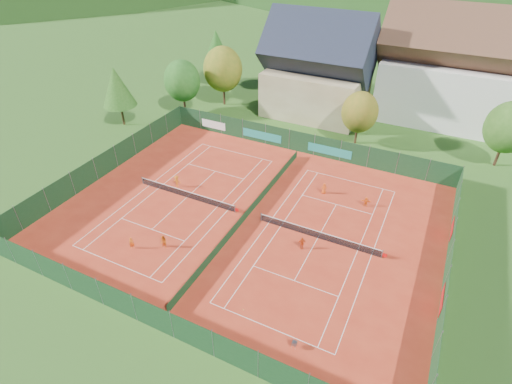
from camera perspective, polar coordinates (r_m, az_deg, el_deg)
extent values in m
plane|color=#29541A|center=(43.56, -1.17, -3.53)|extent=(600.00, 600.00, 0.00)
cube|color=#B52F1A|center=(43.54, -1.17, -3.50)|extent=(40.00, 32.00, 0.01)
cube|color=white|center=(55.43, -2.88, 5.67)|extent=(10.97, 0.06, 0.00)
cube|color=white|center=(40.49, -19.51, -9.55)|extent=(10.97, 0.06, 0.00)
cube|color=white|center=(50.07, -15.01, 0.89)|extent=(0.06, 23.77, 0.00)
cube|color=white|center=(44.52, -4.05, -2.60)|extent=(0.06, 23.77, 0.00)
cube|color=white|center=(49.28, -13.78, 0.50)|extent=(0.06, 23.77, 0.00)
cube|color=white|center=(45.11, -5.56, -2.12)|extent=(0.06, 23.77, 0.00)
cube|color=white|center=(51.40, -5.83, 2.97)|extent=(8.23, 0.06, 0.00)
cube|color=white|center=(43.24, -14.66, -5.18)|extent=(8.23, 0.06, 0.00)
cube|color=white|center=(47.06, -9.86, -0.75)|extent=(0.06, 12.80, 0.00)
cube|color=white|center=(50.62, 13.20, 1.59)|extent=(10.97, 0.06, 0.00)
cube|color=white|center=(33.61, 1.80, -18.73)|extent=(10.97, 0.06, 0.00)
cube|color=white|center=(42.68, 1.84, -4.43)|extent=(0.06, 23.77, 0.00)
cube|color=white|center=(40.59, 16.19, -8.63)|extent=(0.06, 23.77, 0.00)
cube|color=white|center=(42.27, 3.53, -4.95)|extent=(0.06, 23.77, 0.00)
cube|color=white|center=(40.70, 14.32, -8.11)|extent=(0.06, 23.77, 0.00)
cube|color=white|center=(46.17, 11.40, -1.75)|extent=(8.23, 0.06, 0.00)
cube|color=white|center=(36.87, 5.48, -12.49)|extent=(8.23, 0.06, 0.00)
cube|color=white|center=(41.29, 8.80, -6.53)|extent=(0.06, 12.80, 0.00)
cylinder|color=#59595B|center=(50.35, -15.90, 1.61)|extent=(0.10, 0.10, 1.02)
cylinder|color=#59595B|center=(43.85, -3.04, -2.41)|extent=(0.10, 0.10, 1.02)
cube|color=black|center=(46.81, -9.91, -0.31)|extent=(12.80, 0.02, 0.86)
cube|color=white|center=(46.56, -9.96, 0.12)|extent=(12.80, 0.04, 0.06)
cube|color=red|center=(43.78, -2.75, -2.56)|extent=(0.40, 0.04, 0.40)
cylinder|color=#59595B|center=(42.67, 0.73, -3.57)|extent=(0.10, 0.10, 1.02)
cylinder|color=#59595B|center=(40.22, 17.58, -8.45)|extent=(0.10, 0.10, 1.02)
cube|color=black|center=(41.00, 8.86, -6.06)|extent=(12.80, 0.02, 0.86)
cube|color=white|center=(40.72, 8.91, -5.60)|extent=(12.80, 0.04, 0.06)
cube|color=red|center=(40.25, 17.91, -8.61)|extent=(0.40, 0.04, 0.40)
cube|color=#123419|center=(43.24, -1.18, -2.99)|extent=(0.03, 28.80, 1.00)
cube|color=#13351A|center=(55.12, 6.53, 7.06)|extent=(40.00, 0.04, 3.00)
cube|color=teal|center=(57.23, 0.83, 8.06)|extent=(6.00, 0.03, 1.20)
cube|color=teal|center=(54.19, 10.45, 5.81)|extent=(6.00, 0.03, 1.20)
cube|color=silver|center=(60.75, -6.08, 9.53)|extent=(4.00, 0.03, 1.20)
cube|color=#133419|center=(33.30, -14.53, -16.84)|extent=(40.00, 0.04, 3.00)
cube|color=#123319|center=(53.43, -20.66, 3.92)|extent=(0.04, 32.00, 3.00)
cube|color=#163C1C|center=(39.75, 25.74, -9.45)|extent=(0.04, 32.00, 3.00)
cube|color=#B21414|center=(37.01, 25.02, -13.77)|extent=(0.03, 3.00, 1.20)
cube|color=#B21414|center=(44.64, 26.20, -4.73)|extent=(0.03, 3.00, 1.20)
cube|color=#CBBB8F|center=(67.32, 8.59, 14.07)|extent=(15.00, 12.00, 7.00)
cube|color=#1E2333|center=(65.33, 9.10, 19.39)|extent=(16.20, 12.00, 12.00)
cube|color=silver|center=(69.90, 25.58, 12.75)|extent=(20.00, 11.00, 9.00)
cube|color=brown|center=(67.90, 27.18, 18.34)|extent=(21.60, 11.00, 11.00)
cylinder|color=#492C1A|center=(67.92, -10.16, 12.19)|extent=(0.36, 0.36, 2.80)
ellipsoid|color=#215F1B|center=(66.52, -10.52, 15.37)|extent=(5.72, 5.72, 6.58)
cylinder|color=#4A2C1A|center=(70.39, -4.58, 13.60)|extent=(0.36, 0.36, 3.15)
ellipsoid|color=olive|center=(68.89, -4.76, 17.09)|extent=(6.44, 6.44, 7.40)
cylinder|color=#462A19|center=(79.70, -5.46, 16.27)|extent=(0.36, 0.36, 3.50)
cone|color=#1E5819|center=(78.25, -5.68, 19.74)|extent=(5.60, 5.60, 6.50)
cylinder|color=#472F19|center=(59.05, 14.11, 7.89)|extent=(0.36, 0.36, 2.45)
ellipsoid|color=olive|center=(57.60, 14.61, 10.98)|extent=(5.01, 5.01, 5.76)
cylinder|color=#402717|center=(60.47, 31.25, 4.45)|extent=(0.36, 0.36, 2.80)
ellipsoid|color=#2E5E1B|center=(58.88, 32.42, 7.78)|extent=(5.72, 5.72, 6.58)
cylinder|color=#443018|center=(66.01, -18.54, 10.39)|extent=(0.36, 0.36, 3.15)
cone|color=#285B1A|center=(64.41, -19.29, 14.02)|extent=(5.04, 5.04, 5.85)
ellipsoid|color=black|center=(337.42, 26.43, 19.76)|extent=(440.00, 440.00, 242.00)
ellipsoid|color=black|center=(309.46, -25.89, 20.07)|extent=(340.00, 340.00, 204.00)
cylinder|color=slate|center=(32.30, 5.12, -20.97)|extent=(0.02, 0.02, 0.80)
cylinder|color=slate|center=(32.25, 5.65, -21.15)|extent=(0.02, 0.02, 0.80)
cylinder|color=slate|center=(32.46, 5.33, -20.57)|extent=(0.02, 0.02, 0.80)
cylinder|color=slate|center=(32.41, 5.86, -20.74)|extent=(0.02, 0.02, 0.80)
cube|color=slate|center=(32.23, 5.50, -20.70)|extent=(0.34, 0.34, 0.30)
ellipsoid|color=#CCD833|center=(32.20, 5.51, -20.67)|extent=(0.28, 0.28, 0.16)
sphere|color=#CCD833|center=(42.55, -17.40, -6.47)|extent=(0.07, 0.07, 0.07)
sphere|color=#CCD833|center=(34.61, -1.83, -16.48)|extent=(0.07, 0.07, 0.07)
sphere|color=#CCD833|center=(46.18, 6.16, -1.13)|extent=(0.07, 0.07, 0.07)
imported|color=orange|center=(41.12, -17.33, -6.97)|extent=(0.57, 0.57, 1.33)
imported|color=orange|center=(40.36, -13.06, -6.95)|extent=(0.74, 0.59, 1.45)
imported|color=orange|center=(48.79, -11.23, 1.54)|extent=(1.06, 0.74, 1.50)
imported|color=#D24112|center=(39.50, 6.57, -7.26)|extent=(0.86, 0.72, 1.38)
imported|color=#E54E14|center=(47.34, 9.70, 0.50)|extent=(0.78, 0.64, 1.38)
imported|color=orange|center=(46.34, 15.43, -1.35)|extent=(1.15, 0.56, 1.19)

